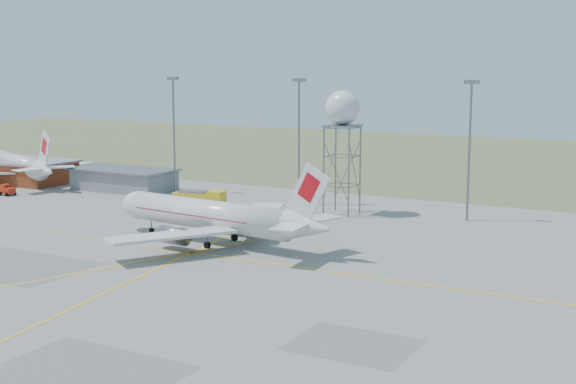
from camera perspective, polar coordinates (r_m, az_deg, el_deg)
The scene contains 11 objects.
ground at distance 73.39m, azimuth -17.18°, elevation -9.44°, with size 400.00×400.00×0.00m, color gray.
grass_strip at distance 195.85m, azimuth 13.68°, elevation 2.21°, with size 400.00×120.00×0.03m, color #556B3B.
building_grey at distance 148.67m, azimuth -11.58°, elevation 0.90°, with size 19.00×10.00×3.90m.
mast_a at distance 142.89m, azimuth -8.12°, elevation 4.74°, with size 2.20×0.50×20.50m.
mast_b at distance 129.44m, azimuth 0.78°, elevation 4.37°, with size 2.20×0.50×20.50m.
mast_c at distance 118.89m, azimuth 12.80°, elevation 3.72°, with size 2.20×0.50×20.50m.
airliner_main at distance 102.82m, azimuth -5.37°, elevation -1.73°, with size 33.83×32.71×11.52m.
airliner_far at distance 163.10m, azimuth -18.57°, elevation 1.82°, with size 30.77×28.69×10.99m.
radar_tower at distance 121.57m, azimuth 3.88°, elevation 3.34°, with size 5.21×5.21×18.86m.
fire_truck at distance 125.66m, azimuth -6.24°, elevation -0.65°, with size 8.57×4.36×3.29m.
baggage_tug at distance 148.22m, azimuth -19.33°, elevation 0.05°, with size 2.60×2.15×1.93m.
Camera 1 is at (50.78, -47.76, 22.92)m, focal length 50.00 mm.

